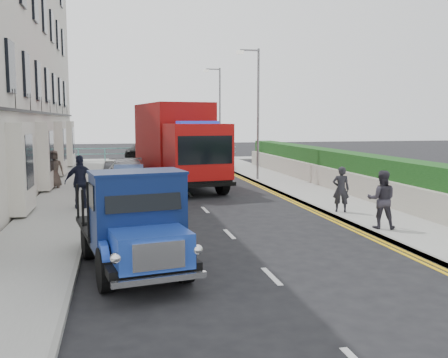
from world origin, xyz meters
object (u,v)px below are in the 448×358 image
Objects in this scene: lamp_far at (218,110)px; bedford_lorry at (137,229)px; red_lorry at (178,143)px; pedestrian_east_near at (341,189)px; lamp_mid at (256,106)px; parked_car_front at (135,205)px.

lamp_far is 26.44m from bedford_lorry.
lamp_far is at bearing 59.90° from red_lorry.
pedestrian_east_near is at bearing -70.93° from red_lorry.
lamp_mid is 4.45× the size of pedestrian_east_near.
bedford_lorry is 14.18m from red_lorry.
pedestrian_east_near is (4.59, -8.55, -1.27)m from red_lorry.
red_lorry is (2.56, 13.90, 1.16)m from bedford_lorry.
bedford_lorry is (-6.93, -25.34, -2.98)m from lamp_far.
bedford_lorry is 3.09× the size of pedestrian_east_near.
lamp_far is 4.45× the size of pedestrian_east_near.
pedestrian_east_near is (7.15, 5.36, -0.11)m from bedford_lorry.
lamp_mid is at bearing 55.71° from bedford_lorry.
pedestrian_east_near is at bearing -89.36° from lamp_far.
parked_car_front is (-6.78, -20.22, -3.34)m from lamp_far.
parked_car_front is at bearing -123.56° from lamp_mid.
red_lorry is at bearing -41.96° from pedestrian_east_near.
lamp_far reaches higher than pedestrian_east_near.
pedestrian_east_near is at bearing -88.72° from lamp_mid.
red_lorry reaches higher than parked_car_front.
lamp_mid reaches higher than bedford_lorry.
lamp_mid is at bearing 9.03° from red_lorry.
red_lorry reaches higher than pedestrian_east_near.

